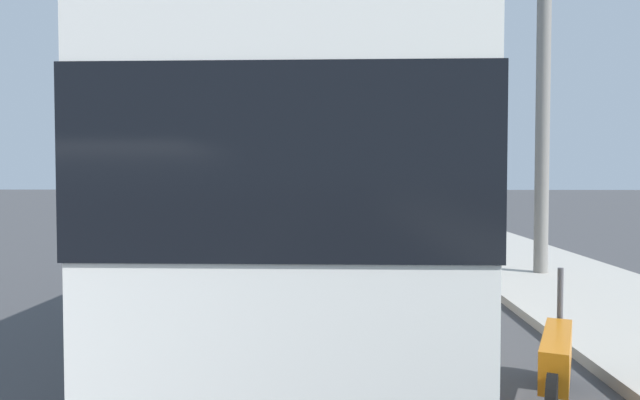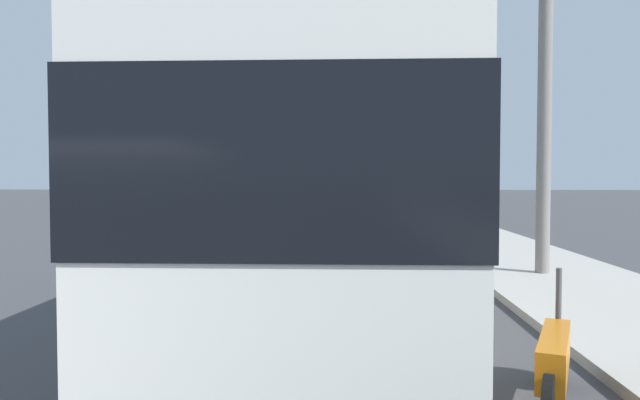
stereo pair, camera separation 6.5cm
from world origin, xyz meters
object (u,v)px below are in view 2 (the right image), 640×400
at_px(coach_bus, 319,199).
at_px(car_ahead_same_lane, 258,204).
at_px(car_behind_bus, 284,198).
at_px(motorcycle_mid_row, 554,364).
at_px(utility_pole, 545,95).

bearing_deg(coach_bus, car_ahead_same_lane, 10.90).
relative_size(car_ahead_same_lane, car_behind_bus, 0.92).
xyz_separation_m(motorcycle_mid_row, utility_pole, (7.43, -2.39, 3.53)).
xyz_separation_m(motorcycle_mid_row, car_behind_bus, (37.59, 6.45, 0.22)).
relative_size(coach_bus, car_behind_bus, 2.73).
height_order(motorcycle_mid_row, car_ahead_same_lane, car_ahead_same_lane).
xyz_separation_m(motorcycle_mid_row, car_ahead_same_lane, (27.66, 6.95, 0.22)).
height_order(motorcycle_mid_row, car_behind_bus, car_behind_bus).
distance_m(car_ahead_same_lane, car_behind_bus, 9.95).
bearing_deg(coach_bus, utility_pole, -53.16).
bearing_deg(car_ahead_same_lane, utility_pole, 20.79).
bearing_deg(motorcycle_mid_row, utility_pole, 4.64).
bearing_deg(coach_bus, car_behind_bus, 6.88).
relative_size(coach_bus, utility_pole, 1.50).
bearing_deg(car_ahead_same_lane, car_behind_bus, 173.08).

